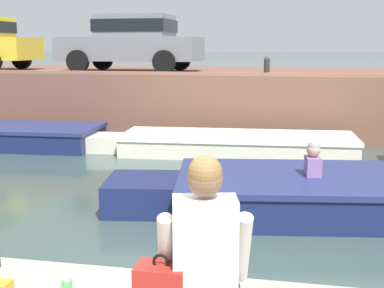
{
  "coord_description": "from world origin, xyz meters",
  "views": [
    {
      "loc": [
        1.34,
        -3.39,
        2.3
      ],
      "look_at": [
        -0.02,
        3.25,
        1.05
      ],
      "focal_mm": 50.0,
      "sensor_mm": 36.0,
      "label": 1
    }
  ],
  "objects_px": {
    "motorboat_passing": "(350,194)",
    "car_left_inner_grey": "(133,41)",
    "mooring_bollard_mid": "(267,66)",
    "boat_moored_central_cream": "(227,144)",
    "person_seated_right": "(204,255)"
  },
  "relations": [
    {
      "from": "motorboat_passing",
      "to": "person_seated_right",
      "type": "relative_size",
      "value": 6.75
    },
    {
      "from": "boat_moored_central_cream",
      "to": "person_seated_right",
      "type": "height_order",
      "value": "person_seated_right"
    },
    {
      "from": "car_left_inner_grey",
      "to": "mooring_bollard_mid",
      "type": "height_order",
      "value": "car_left_inner_grey"
    },
    {
      "from": "motorboat_passing",
      "to": "mooring_bollard_mid",
      "type": "relative_size",
      "value": 14.65
    },
    {
      "from": "mooring_bollard_mid",
      "to": "person_seated_right",
      "type": "relative_size",
      "value": 0.46
    },
    {
      "from": "motorboat_passing",
      "to": "mooring_bollard_mid",
      "type": "xyz_separation_m",
      "value": [
        -1.54,
        5.44,
        1.57
      ]
    },
    {
      "from": "motorboat_passing",
      "to": "car_left_inner_grey",
      "type": "distance_m",
      "value": 8.98
    },
    {
      "from": "boat_moored_central_cream",
      "to": "motorboat_passing",
      "type": "bearing_deg",
      "value": -59.07
    },
    {
      "from": "boat_moored_central_cream",
      "to": "mooring_bollard_mid",
      "type": "relative_size",
      "value": 13.48
    },
    {
      "from": "motorboat_passing",
      "to": "person_seated_right",
      "type": "distance_m",
      "value": 4.9
    },
    {
      "from": "car_left_inner_grey",
      "to": "person_seated_right",
      "type": "relative_size",
      "value": 4.0
    },
    {
      "from": "car_left_inner_grey",
      "to": "mooring_bollard_mid",
      "type": "xyz_separation_m",
      "value": [
        3.79,
        -1.46,
        -0.61
      ]
    },
    {
      "from": "motorboat_passing",
      "to": "mooring_bollard_mid",
      "type": "height_order",
      "value": "mooring_bollard_mid"
    },
    {
      "from": "person_seated_right",
      "to": "mooring_bollard_mid",
      "type": "bearing_deg",
      "value": 91.72
    },
    {
      "from": "motorboat_passing",
      "to": "car_left_inner_grey",
      "type": "xyz_separation_m",
      "value": [
        -5.33,
        6.89,
        2.18
      ]
    }
  ]
}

